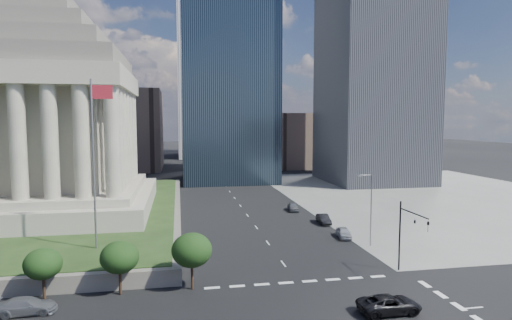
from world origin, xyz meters
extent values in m
plane|color=black|center=(0.00, 100.00, 0.00)|extent=(500.00, 500.00, 0.00)
cube|color=slate|center=(46.00, 60.00, 0.01)|extent=(68.00, 90.00, 0.03)
cylinder|color=slate|center=(-22.00, 24.00, 11.90)|extent=(0.24, 0.24, 20.00)
cube|color=maroon|center=(-20.80, 24.00, 20.40)|extent=(2.40, 0.05, 1.60)
cube|color=black|center=(2.00, 95.00, 30.00)|extent=(26.00, 26.00, 60.00)
cube|color=black|center=(42.00, 85.00, 50.00)|extent=(26.00, 28.00, 100.00)
cube|color=brown|center=(32.00, 130.00, 10.00)|extent=(20.00, 30.00, 20.00)
cube|color=brown|center=(-30.00, 130.00, 14.00)|extent=(24.00, 30.00, 28.00)
cylinder|color=black|center=(12.50, 15.50, 4.00)|extent=(0.18, 0.18, 8.00)
cylinder|color=black|center=(12.50, 12.75, 7.20)|extent=(0.14, 5.50, 0.14)
cube|color=black|center=(12.50, 10.00, 6.40)|extent=(0.30, 0.30, 1.10)
cylinder|color=slate|center=(13.50, 25.00, 5.00)|extent=(0.16, 0.16, 10.00)
cylinder|color=slate|center=(12.60, 25.00, 9.80)|extent=(1.80, 0.12, 0.12)
cube|color=slate|center=(11.70, 25.00, 9.70)|extent=(0.50, 0.22, 0.14)
imported|color=black|center=(6.08, 5.46, 0.79)|extent=(5.70, 2.67, 1.58)
imported|color=slate|center=(-25.60, 11.00, 0.73)|extent=(5.11, 2.17, 1.47)
imported|color=#9EA0A6|center=(11.50, 29.61, 0.76)|extent=(2.48, 4.67, 1.51)
imported|color=black|center=(11.50, 38.50, 0.77)|extent=(1.96, 4.75, 1.53)
imported|color=slate|center=(9.21, 49.32, 0.78)|extent=(2.38, 4.75, 1.55)
camera|label=1|loc=(-12.16, -28.48, 16.95)|focal=30.00mm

